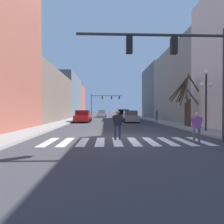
{
  "coord_description": "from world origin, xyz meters",
  "views": [
    {
      "loc": [
        -1.05,
        -10.47,
        1.69
      ],
      "look_at": [
        0.12,
        22.79,
        1.27
      ],
      "focal_mm": 28.0,
      "sensor_mm": 36.0,
      "label": 1
    }
  ],
  "objects_px": {
    "traffic_signal_far": "(103,100)",
    "car_parked_right_far": "(130,117)",
    "traffic_signal_near": "(180,58)",
    "car_driving_toward_lane": "(122,114)",
    "pedestrian_on_left_sidewalk": "(157,114)",
    "car_parked_left_far": "(83,116)",
    "car_parked_left_near": "(126,113)",
    "pedestrian_waiting_at_curb": "(197,125)",
    "street_tree_right_mid": "(187,100)",
    "pedestrian_crossing_street": "(118,122)",
    "street_lamp_right_corner": "(206,88)",
    "car_at_intersection": "(102,114)",
    "street_tree_right_far": "(186,107)"
  },
  "relations": [
    {
      "from": "car_driving_toward_lane",
      "to": "car_parked_left_near",
      "type": "height_order",
      "value": "car_parked_left_near"
    },
    {
      "from": "car_parked_left_near",
      "to": "street_tree_right_mid",
      "type": "relative_size",
      "value": 0.98
    },
    {
      "from": "street_lamp_right_corner",
      "to": "car_parked_left_far",
      "type": "bearing_deg",
      "value": 131.83
    },
    {
      "from": "car_driving_toward_lane",
      "to": "car_parked_right_far",
      "type": "xyz_separation_m",
      "value": [
        0.36,
        -8.48,
        -0.07
      ]
    },
    {
      "from": "traffic_signal_near",
      "to": "street_tree_right_mid",
      "type": "height_order",
      "value": "traffic_signal_near"
    },
    {
      "from": "pedestrian_waiting_at_curb",
      "to": "pedestrian_crossing_street",
      "type": "bearing_deg",
      "value": -18.8
    },
    {
      "from": "traffic_signal_far",
      "to": "car_parked_left_near",
      "type": "relative_size",
      "value": 1.87
    },
    {
      "from": "pedestrian_on_left_sidewalk",
      "to": "street_tree_right_mid",
      "type": "height_order",
      "value": "street_tree_right_mid"
    },
    {
      "from": "street_lamp_right_corner",
      "to": "street_tree_right_far",
      "type": "height_order",
      "value": "street_tree_right_far"
    },
    {
      "from": "traffic_signal_near",
      "to": "car_parked_left_near",
      "type": "relative_size",
      "value": 1.63
    },
    {
      "from": "car_driving_toward_lane",
      "to": "pedestrian_on_left_sidewalk",
      "type": "height_order",
      "value": "car_driving_toward_lane"
    },
    {
      "from": "car_parked_left_near",
      "to": "street_tree_right_far",
      "type": "bearing_deg",
      "value": -175.57
    },
    {
      "from": "street_tree_right_far",
      "to": "street_lamp_right_corner",
      "type": "bearing_deg",
      "value": -95.85
    },
    {
      "from": "traffic_signal_far",
      "to": "car_parked_right_far",
      "type": "height_order",
      "value": "traffic_signal_far"
    },
    {
      "from": "pedestrian_waiting_at_curb",
      "to": "car_at_intersection",
      "type": "bearing_deg",
      "value": -83.84
    },
    {
      "from": "street_lamp_right_corner",
      "to": "car_at_intersection",
      "type": "relative_size",
      "value": 0.99
    },
    {
      "from": "car_at_intersection",
      "to": "street_tree_right_far",
      "type": "height_order",
      "value": "street_tree_right_far"
    },
    {
      "from": "car_driving_toward_lane",
      "to": "street_lamp_right_corner",
      "type": "bearing_deg",
      "value": -167.66
    },
    {
      "from": "pedestrian_on_left_sidewalk",
      "to": "car_parked_left_far",
      "type": "bearing_deg",
      "value": 83.71
    },
    {
      "from": "car_parked_left_far",
      "to": "street_tree_right_mid",
      "type": "relative_size",
      "value": 0.89
    },
    {
      "from": "car_parked_left_near",
      "to": "street_tree_right_mid",
      "type": "height_order",
      "value": "street_tree_right_mid"
    },
    {
      "from": "traffic_signal_near",
      "to": "car_parked_left_near",
      "type": "distance_m",
      "value": 38.59
    },
    {
      "from": "car_parked_left_far",
      "to": "street_tree_right_far",
      "type": "distance_m",
      "value": 13.39
    },
    {
      "from": "car_at_intersection",
      "to": "pedestrian_crossing_street",
      "type": "xyz_separation_m",
      "value": [
        1.56,
        -30.94,
        0.22
      ]
    },
    {
      "from": "traffic_signal_far",
      "to": "car_parked_right_far",
      "type": "distance_m",
      "value": 26.61
    },
    {
      "from": "pedestrian_waiting_at_curb",
      "to": "street_lamp_right_corner",
      "type": "bearing_deg",
      "value": -128.97
    },
    {
      "from": "traffic_signal_far",
      "to": "car_driving_toward_lane",
      "type": "distance_m",
      "value": 18.32
    },
    {
      "from": "street_tree_right_mid",
      "to": "car_parked_left_near",
      "type": "bearing_deg",
      "value": 94.11
    },
    {
      "from": "car_parked_left_far",
      "to": "pedestrian_crossing_street",
      "type": "distance_m",
      "value": 14.98
    },
    {
      "from": "car_parked_left_far",
      "to": "car_parked_left_near",
      "type": "xyz_separation_m",
      "value": [
        8.52,
        23.14,
        0.06
      ]
    },
    {
      "from": "street_lamp_right_corner",
      "to": "traffic_signal_far",
      "type": "bearing_deg",
      "value": 102.13
    },
    {
      "from": "car_parked_left_far",
      "to": "car_parked_left_near",
      "type": "bearing_deg",
      "value": -20.22
    },
    {
      "from": "car_parked_right_far",
      "to": "street_tree_right_far",
      "type": "distance_m",
      "value": 8.64
    },
    {
      "from": "car_at_intersection",
      "to": "pedestrian_waiting_at_curb",
      "type": "distance_m",
      "value": 32.48
    },
    {
      "from": "pedestrian_on_left_sidewalk",
      "to": "street_tree_right_far",
      "type": "distance_m",
      "value": 8.7
    },
    {
      "from": "traffic_signal_near",
      "to": "car_driving_toward_lane",
      "type": "xyz_separation_m",
      "value": [
        -0.9,
        23.41,
        -3.57
      ]
    },
    {
      "from": "street_tree_right_far",
      "to": "car_parked_right_far",
      "type": "bearing_deg",
      "value": 121.03
    },
    {
      "from": "car_parked_left_near",
      "to": "pedestrian_waiting_at_curb",
      "type": "relative_size",
      "value": 3.05
    },
    {
      "from": "car_parked_left_near",
      "to": "pedestrian_crossing_street",
      "type": "xyz_separation_m",
      "value": [
        -4.7,
        -37.62,
        0.16
      ]
    },
    {
      "from": "street_tree_right_far",
      "to": "pedestrian_on_left_sidewalk",
      "type": "bearing_deg",
      "value": 92.01
    },
    {
      "from": "car_at_intersection",
      "to": "street_tree_right_mid",
      "type": "bearing_deg",
      "value": 19.1
    },
    {
      "from": "car_parked_left_far",
      "to": "pedestrian_on_left_sidewalk",
      "type": "height_order",
      "value": "pedestrian_on_left_sidewalk"
    },
    {
      "from": "car_parked_right_far",
      "to": "car_parked_left_far",
      "type": "relative_size",
      "value": 1.09
    },
    {
      "from": "traffic_signal_near",
      "to": "car_at_intersection",
      "type": "distance_m",
      "value": 32.28
    },
    {
      "from": "car_at_intersection",
      "to": "pedestrian_on_left_sidewalk",
      "type": "bearing_deg",
      "value": 28.32
    },
    {
      "from": "car_driving_toward_lane",
      "to": "pedestrian_waiting_at_curb",
      "type": "relative_size",
      "value": 2.7
    },
    {
      "from": "street_tree_right_far",
      "to": "pedestrian_waiting_at_curb",
      "type": "bearing_deg",
      "value": -111.67
    },
    {
      "from": "traffic_signal_near",
      "to": "car_parked_right_far",
      "type": "bearing_deg",
      "value": 92.09
    },
    {
      "from": "pedestrian_crossing_street",
      "to": "pedestrian_on_left_sidewalk",
      "type": "height_order",
      "value": "pedestrian_on_left_sidewalk"
    },
    {
      "from": "street_tree_right_mid",
      "to": "car_at_intersection",
      "type": "bearing_deg",
      "value": 109.1
    }
  ]
}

